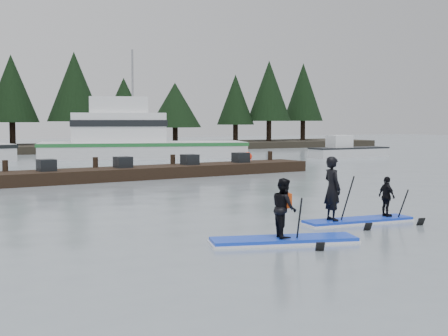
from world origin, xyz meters
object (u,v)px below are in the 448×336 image
fishing_boat_medium (137,149)px  paddleboard_solo (284,221)px  paddleboard_duo (352,200)px  floating_dock (162,171)px

fishing_boat_medium → paddleboard_solo: (-8.04, -31.00, -0.13)m
fishing_boat_medium → paddleboard_duo: (-5.01, -29.64, 0.00)m
fishing_boat_medium → floating_dock: (-4.31, -15.05, -0.35)m
fishing_boat_medium → paddleboard_solo: fishing_boat_medium is taller
fishing_boat_medium → paddleboard_solo: bearing=-87.7°
fishing_boat_medium → paddleboard_duo: 30.06m
fishing_boat_medium → floating_dock: size_ratio=0.95×
fishing_boat_medium → paddleboard_duo: bearing=-82.8°
fishing_boat_medium → paddleboard_solo: 32.03m
fishing_boat_medium → floating_dock: bearing=-89.1°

